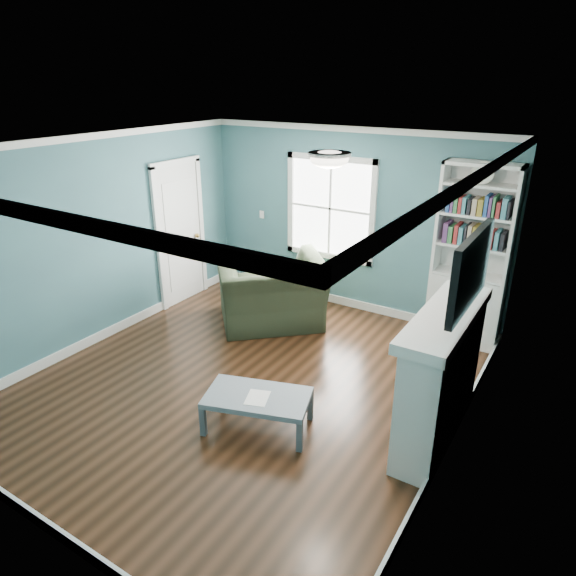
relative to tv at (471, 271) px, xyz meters
The scene contains 13 objects.
floor 2.80m from the tv, behind, with size 5.00×5.00×0.00m, color black.
room_walls 2.21m from the tv, behind, with size 5.00×5.00×5.00m.
trim 2.26m from the tv, behind, with size 4.50×5.00×2.60m.
window 3.40m from the tv, 137.57° to the left, with size 1.40×0.06×1.50m.
bookshelf 2.29m from the tv, 101.57° to the left, with size 0.90×0.35×2.31m.
fireplace 1.10m from the tv, behind, with size 0.44×1.58×1.30m.
tv is the anchor object (origin of this frame).
door 4.63m from the tv, 164.80° to the left, with size 0.12×0.98×2.17m.
ceiling_fixture 1.54m from the tv, behind, with size 0.38×0.38×0.15m.
light_switch 4.38m from the tv, 148.30° to the left, with size 0.08×0.01×0.12m, color white.
recliner 3.25m from the tv, 156.78° to the left, with size 1.42×0.92×1.24m, color #232E1C.
coffee_table 2.30m from the tv, 154.17° to the right, with size 1.12×0.83×0.36m.
paper_sheet 2.27m from the tv, 152.83° to the right, with size 0.21×0.26×0.00m, color white.
Camera 1 is at (3.02, -3.97, 3.22)m, focal length 32.00 mm.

